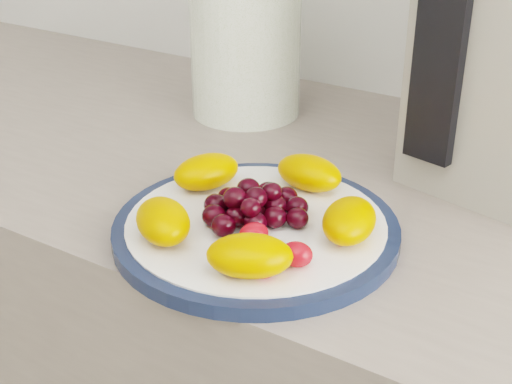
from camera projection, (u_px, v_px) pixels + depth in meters
The scene contains 5 objects.
plate_rim at pixel (256, 229), 0.72m from camera, with size 0.29×0.29×0.01m, color #14203C.
plate_face at pixel (256, 228), 0.72m from camera, with size 0.26×0.26×0.02m, color white.
canister at pixel (246, 50), 1.00m from camera, with size 0.15×0.15×0.19m, color #4F7116.
appliance_panel at pixel (440, 54), 0.73m from camera, with size 0.05×0.02×0.24m, color black.
fruit_plate at pixel (256, 208), 0.71m from camera, with size 0.25×0.25×0.04m.
Camera 1 is at (0.33, 0.50, 1.27)m, focal length 50.00 mm.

